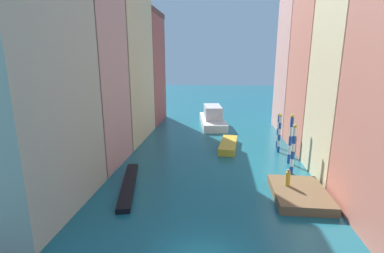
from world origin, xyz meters
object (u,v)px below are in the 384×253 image
gondola_black (129,185)px  motorboat_0 (228,145)px  waterfront_dock (299,194)px  mooring_pole_3 (278,130)px  vaporetto_white (213,118)px  mooring_pole_0 (293,149)px  person_on_dock (288,178)px  mooring_pole_2 (279,133)px  mooring_pole_1 (291,139)px

gondola_black → motorboat_0: bearing=53.0°
waterfront_dock → mooring_pole_3: (0.77, 12.88, 1.83)m
vaporetto_white → gondola_black: vaporetto_white is taller
mooring_pole_0 → vaporetto_white: size_ratio=0.44×
mooring_pole_0 → mooring_pole_3: size_ratio=1.13×
person_on_dock → mooring_pole_2: (1.33, 10.37, 0.97)m
vaporetto_white → mooring_pole_0: bearing=-67.3°
mooring_pole_3 → motorboat_0: 6.28m
mooring_pole_1 → mooring_pole_3: mooring_pole_1 is taller
mooring_pole_2 → gondola_black: size_ratio=0.52×
mooring_pole_1 → vaporetto_white: mooring_pole_1 is taller
waterfront_dock → motorboat_0: bearing=113.5°
waterfront_dock → mooring_pole_2: bearing=87.2°
mooring_pole_0 → person_on_dock: bearing=-107.7°
person_on_dock → mooring_pole_1: size_ratio=0.27×
waterfront_dock → person_on_dock: 1.42m
person_on_dock → mooring_pole_1: (1.72, 6.88, 1.31)m
vaporetto_white → mooring_pole_2: bearing=-58.0°
vaporetto_white → mooring_pole_3: bearing=-53.1°
mooring_pole_1 → mooring_pole_2: bearing=96.4°
mooring_pole_1 → motorboat_0: mooring_pole_1 is taller
waterfront_dock → mooring_pole_2: (0.54, 11.01, 1.96)m
person_on_dock → vaporetto_white: (-6.66, 23.17, -0.15)m
motorboat_0 → mooring_pole_2: bearing=-9.2°
waterfront_dock → mooring_pole_0: (0.52, 4.75, 2.10)m
mooring_pole_1 → mooring_pole_0: bearing=-98.5°
person_on_dock → vaporetto_white: bearing=106.0°
person_on_dock → mooring_pole_3: mooring_pole_3 is taller
mooring_pole_2 → gondola_black: mooring_pole_2 is taller
person_on_dock → gondola_black: 13.09m
vaporetto_white → waterfront_dock: bearing=-72.6°
mooring_pole_3 → mooring_pole_2: bearing=-96.8°
mooring_pole_0 → mooring_pole_1: size_ratio=0.92×
waterfront_dock → mooring_pole_3: size_ratio=1.30×
mooring_pole_0 → waterfront_dock: bearing=-96.2°
mooring_pole_0 → gondola_black: mooring_pole_0 is taller
mooring_pole_3 → motorboat_0: (-5.95, -0.94, -1.77)m
mooring_pole_1 → mooring_pole_3: size_ratio=1.22×
gondola_black → motorboat_0: motorboat_0 is taller
waterfront_dock → vaporetto_white: vaporetto_white is taller
mooring_pole_1 → gondola_black: 16.55m
person_on_dock → vaporetto_white: size_ratio=0.13×
mooring_pole_3 → gondola_black: size_ratio=0.49×
waterfront_dock → mooring_pole_0: 5.22m
mooring_pole_3 → person_on_dock: bearing=-97.3°
person_on_dock → mooring_pole_1: bearing=75.9°
mooring_pole_2 → mooring_pole_3: 1.89m
mooring_pole_3 → gondola_black: mooring_pole_3 is taller
mooring_pole_2 → mooring_pole_1: bearing=-83.6°
vaporetto_white → motorboat_0: size_ratio=1.70×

